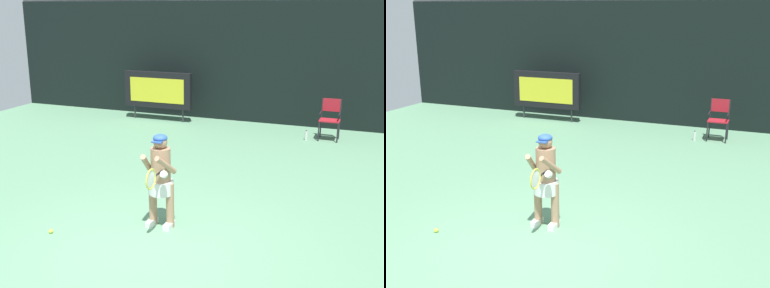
{
  "view_description": "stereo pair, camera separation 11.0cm",
  "coord_description": "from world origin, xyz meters",
  "views": [
    {
      "loc": [
        2.91,
        -5.5,
        3.36
      ],
      "look_at": [
        -0.07,
        2.03,
        1.05
      ],
      "focal_mm": 44.47,
      "sensor_mm": 36.0,
      "label": 1
    },
    {
      "loc": [
        3.01,
        -5.46,
        3.36
      ],
      "look_at": [
        -0.07,
        2.03,
        1.05
      ],
      "focal_mm": 44.47,
      "sensor_mm": 36.0,
      "label": 2
    }
  ],
  "objects": [
    {
      "name": "tennis_ball_loose",
      "position": [
        -1.61,
        -0.06,
        0.03
      ],
      "size": [
        0.07,
        0.07,
        0.07
      ],
      "color": "#CCDB3D",
      "rests_on": "ground"
    },
    {
      "name": "backdrop_screen",
      "position": [
        0.0,
        8.5,
        1.81
      ],
      "size": [
        18.0,
        0.12,
        3.66
      ],
      "color": "black",
      "rests_on": "ground"
    },
    {
      "name": "tennis_racket",
      "position": [
        -0.03,
        0.33,
        0.98
      ],
      "size": [
        0.03,
        0.6,
        0.31
      ],
      "rotation": [
        0.0,
        0.0,
        0.28
      ],
      "color": "black"
    },
    {
      "name": "tennis_player",
      "position": [
        -0.12,
        0.82,
        0.84
      ],
      "size": [
        0.53,
        0.6,
        1.52
      ],
      "color": "white",
      "rests_on": "ground"
    },
    {
      "name": "ground",
      "position": [
        0.0,
        -0.19,
        -0.01
      ],
      "size": [
        18.0,
        22.0,
        0.03
      ],
      "color": "#5E906C"
    },
    {
      "name": "scoreboard",
      "position": [
        -3.42,
        7.63,
        0.95
      ],
      "size": [
        2.2,
        0.21,
        1.5
      ],
      "color": "black",
      "rests_on": "ground"
    },
    {
      "name": "water_bottle",
      "position": [
        1.25,
        6.93,
        0.12
      ],
      "size": [
        0.07,
        0.07,
        0.27
      ],
      "color": "silver",
      "rests_on": "ground"
    },
    {
      "name": "umpire_chair",
      "position": [
        1.8,
        7.22,
        0.62
      ],
      "size": [
        0.52,
        0.44,
        1.08
      ],
      "color": "black",
      "rests_on": "ground"
    }
  ]
}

